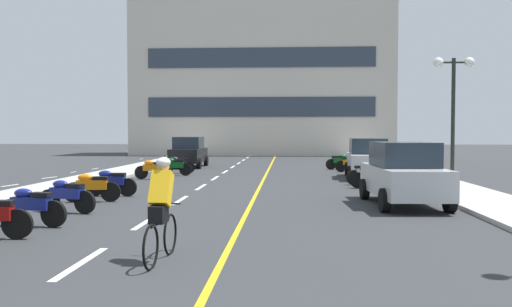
# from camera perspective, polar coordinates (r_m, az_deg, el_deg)

# --- Properties ---
(ground_plane) EXTENTS (140.00, 140.00, 0.00)m
(ground_plane) POSITION_cam_1_polar(r_m,az_deg,el_deg) (23.53, 0.14, -2.86)
(ground_plane) COLOR #2D3033
(curb_left) EXTENTS (2.40, 72.00, 0.12)m
(curb_left) POSITION_cam_1_polar(r_m,az_deg,el_deg) (27.81, -14.49, -2.02)
(curb_left) COLOR #A8A8A3
(curb_left) RESTS_ON ground
(curb_right) EXTENTS (2.40, 72.00, 0.12)m
(curb_right) POSITION_cam_1_polar(r_m,az_deg,el_deg) (27.12, 15.89, -2.14)
(curb_right) COLOR #A8A8A3
(curb_right) RESTS_ON ground
(lane_dash_1) EXTENTS (0.14, 2.20, 0.01)m
(lane_dash_1) POSITION_cam_1_polar(r_m,az_deg,el_deg) (9.27, -18.02, -10.95)
(lane_dash_1) COLOR silver
(lane_dash_1) RESTS_ON ground
(lane_dash_2) EXTENTS (0.14, 2.20, 0.01)m
(lane_dash_2) POSITION_cam_1_polar(r_m,az_deg,el_deg) (13.00, -11.54, -7.08)
(lane_dash_2) COLOR silver
(lane_dash_2) RESTS_ON ground
(lane_dash_3) EXTENTS (0.14, 2.20, 0.01)m
(lane_dash_3) POSITION_cam_1_polar(r_m,az_deg,el_deg) (16.86, -8.03, -4.91)
(lane_dash_3) COLOR silver
(lane_dash_3) RESTS_ON ground
(lane_dash_4) EXTENTS (0.14, 2.20, 0.01)m
(lane_dash_4) POSITION_cam_1_polar(r_m,az_deg,el_deg) (20.77, -5.85, -3.55)
(lane_dash_4) COLOR silver
(lane_dash_4) RESTS_ON ground
(lane_dash_5) EXTENTS (0.14, 2.20, 0.01)m
(lane_dash_5) POSITION_cam_1_polar(r_m,az_deg,el_deg) (24.71, -4.37, -2.61)
(lane_dash_5) COLOR silver
(lane_dash_5) RESTS_ON ground
(lane_dash_6) EXTENTS (0.14, 2.20, 0.01)m
(lane_dash_6) POSITION_cam_1_polar(r_m,az_deg,el_deg) (28.67, -3.29, -1.94)
(lane_dash_6) COLOR silver
(lane_dash_6) RESTS_ON ground
(lane_dash_7) EXTENTS (0.14, 2.20, 0.01)m
(lane_dash_7) POSITION_cam_1_polar(r_m,az_deg,el_deg) (32.63, -2.48, -1.42)
(lane_dash_7) COLOR silver
(lane_dash_7) RESTS_ON ground
(lane_dash_8) EXTENTS (0.14, 2.20, 0.01)m
(lane_dash_8) POSITION_cam_1_polar(r_m,az_deg,el_deg) (36.61, -1.84, -1.02)
(lane_dash_8) COLOR silver
(lane_dash_8) RESTS_ON ground
(lane_dash_9) EXTENTS (0.14, 2.20, 0.01)m
(lane_dash_9) POSITION_cam_1_polar(r_m,az_deg,el_deg) (40.59, -1.33, -0.70)
(lane_dash_9) COLOR silver
(lane_dash_9) RESTS_ON ground
(lane_dash_10) EXTENTS (0.14, 2.20, 0.01)m
(lane_dash_10) POSITION_cam_1_polar(r_m,az_deg,el_deg) (44.57, -0.91, -0.43)
(lane_dash_10) COLOR silver
(lane_dash_10) RESTS_ON ground
(lane_dash_11) EXTENTS (0.14, 2.20, 0.01)m
(lane_dash_11) POSITION_cam_1_polar(r_m,az_deg,el_deg) (48.55, -0.56, -0.21)
(lane_dash_11) COLOR silver
(lane_dash_11) RESTS_ON ground
(centre_line_yellow) EXTENTS (0.12, 66.00, 0.01)m
(centre_line_yellow) POSITION_cam_1_polar(r_m,az_deg,el_deg) (26.50, 1.05, -2.28)
(centre_line_yellow) COLOR gold
(centre_line_yellow) RESTS_ON ground
(office_building) EXTENTS (23.77, 7.97, 14.42)m
(office_building) POSITION_cam_1_polar(r_m,az_deg,el_deg) (51.63, 0.71, 7.94)
(office_building) COLOR beige
(office_building) RESTS_ON ground
(street_lamp_mid) EXTENTS (1.46, 0.36, 4.69)m
(street_lamp_mid) POSITION_cam_1_polar(r_m,az_deg,el_deg) (20.88, 20.16, 6.22)
(street_lamp_mid) COLOR black
(street_lamp_mid) RESTS_ON curb_right
(parked_car_near) EXTENTS (2.07, 4.27, 1.82)m
(parked_car_near) POSITION_cam_1_polar(r_m,az_deg,el_deg) (16.04, 15.34, -2.06)
(parked_car_near) COLOR black
(parked_car_near) RESTS_ON ground
(parked_car_mid) EXTENTS (2.13, 4.30, 1.82)m
(parked_car_mid) POSITION_cam_1_polar(r_m,az_deg,el_deg) (25.17, 11.73, -0.48)
(parked_car_mid) COLOR black
(parked_car_mid) RESTS_ON ground
(parked_car_far) EXTENTS (1.94, 4.21, 1.82)m
(parked_car_far) POSITION_cam_1_polar(r_m,az_deg,el_deg) (32.57, -7.14, 0.16)
(parked_car_far) COLOR black
(parked_car_far) RESTS_ON ground
(motorcycle_3) EXTENTS (1.69, 0.60, 0.92)m
(motorcycle_3) POSITION_cam_1_polar(r_m,az_deg,el_deg) (13.05, -22.71, -5.09)
(motorcycle_3) COLOR black
(motorcycle_3) RESTS_ON ground
(motorcycle_4) EXTENTS (1.67, 0.70, 0.92)m
(motorcycle_4) POSITION_cam_1_polar(r_m,az_deg,el_deg) (14.92, -19.42, -4.14)
(motorcycle_4) COLOR black
(motorcycle_4) RESTS_ON ground
(motorcycle_5) EXTENTS (1.70, 0.60, 0.92)m
(motorcycle_5) POSITION_cam_1_polar(r_m,az_deg,el_deg) (16.98, -17.01, -3.35)
(motorcycle_5) COLOR black
(motorcycle_5) RESTS_ON ground
(motorcycle_6) EXTENTS (1.70, 0.60, 0.92)m
(motorcycle_6) POSITION_cam_1_polar(r_m,az_deg,el_deg) (18.31, -15.11, -2.92)
(motorcycle_6) COLOR black
(motorcycle_6) RESTS_ON ground
(motorcycle_7) EXTENTS (1.69, 0.63, 0.92)m
(motorcycle_7) POSITION_cam_1_polar(r_m,az_deg,el_deg) (20.55, 12.30, -2.34)
(motorcycle_7) COLOR black
(motorcycle_7) RESTS_ON ground
(motorcycle_8) EXTENTS (1.66, 0.74, 0.92)m
(motorcycle_8) POSITION_cam_1_polar(r_m,az_deg,el_deg) (22.00, 11.64, -2.03)
(motorcycle_8) COLOR black
(motorcycle_8) RESTS_ON ground
(motorcycle_9) EXTENTS (1.70, 0.60, 0.92)m
(motorcycle_9) POSITION_cam_1_polar(r_m,az_deg,el_deg) (24.50, -10.84, -1.59)
(motorcycle_9) COLOR black
(motorcycle_9) RESTS_ON ground
(motorcycle_10) EXTENTS (1.70, 0.60, 0.92)m
(motorcycle_10) POSITION_cam_1_polar(r_m,az_deg,el_deg) (26.32, -8.68, -1.31)
(motorcycle_10) COLOR black
(motorcycle_10) RESTS_ON ground
(motorcycle_11) EXTENTS (1.67, 0.70, 0.92)m
(motorcycle_11) POSITION_cam_1_polar(r_m,az_deg,el_deg) (27.77, -8.27, -1.12)
(motorcycle_11) COLOR black
(motorcycle_11) RESTS_ON ground
(motorcycle_12) EXTENTS (1.70, 0.60, 0.92)m
(motorcycle_12) POSITION_cam_1_polar(r_m,az_deg,el_deg) (28.94, 10.06, -1.00)
(motorcycle_12) COLOR black
(motorcycle_12) RESTS_ON ground
(motorcycle_13) EXTENTS (1.65, 0.77, 0.92)m
(motorcycle_13) POSITION_cam_1_polar(r_m,az_deg,el_deg) (30.75, 8.91, -0.80)
(motorcycle_13) COLOR black
(motorcycle_13) RESTS_ON ground
(cyclist_rider) EXTENTS (0.42, 1.77, 1.71)m
(cyclist_rider) POSITION_cam_1_polar(r_m,az_deg,el_deg) (8.93, -10.03, -5.60)
(cyclist_rider) COLOR black
(cyclist_rider) RESTS_ON ground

